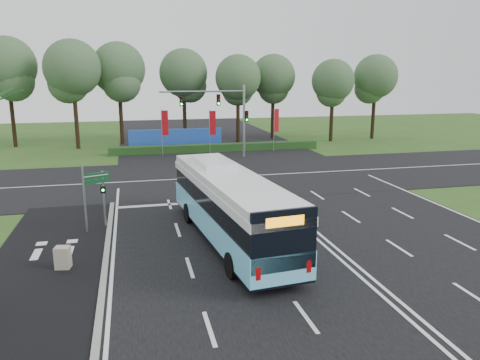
# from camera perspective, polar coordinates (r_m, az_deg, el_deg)

# --- Properties ---
(ground) EXTENTS (120.00, 120.00, 0.00)m
(ground) POSITION_cam_1_polar(r_m,az_deg,el_deg) (26.34, 6.88, -5.07)
(ground) COLOR #2D501A
(ground) RESTS_ON ground
(road_main) EXTENTS (20.00, 120.00, 0.04)m
(road_main) POSITION_cam_1_polar(r_m,az_deg,el_deg) (26.33, 6.88, -5.03)
(road_main) COLOR black
(road_main) RESTS_ON ground
(road_cross) EXTENTS (120.00, 14.00, 0.05)m
(road_cross) POSITION_cam_1_polar(r_m,az_deg,el_deg) (37.43, 0.60, 0.48)
(road_cross) COLOR black
(road_cross) RESTS_ON ground
(bike_path) EXTENTS (5.00, 18.00, 0.06)m
(bike_path) POSITION_cam_1_polar(r_m,az_deg,el_deg) (22.33, -22.23, -9.26)
(bike_path) COLOR black
(bike_path) RESTS_ON ground
(kerb_strip) EXTENTS (0.25, 18.00, 0.12)m
(kerb_strip) POSITION_cam_1_polar(r_m,az_deg,el_deg) (22.04, -16.00, -8.98)
(kerb_strip) COLOR gray
(kerb_strip) RESTS_ON ground
(city_bus) EXTENTS (3.97, 12.89, 3.64)m
(city_bus) POSITION_cam_1_polar(r_m,az_deg,el_deg) (22.59, -1.27, -3.17)
(city_bus) COLOR #6BD0F9
(city_bus) RESTS_ON ground
(pedestrian_signal) EXTENTS (0.27, 0.40, 3.08)m
(pedestrian_signal) POSITION_cam_1_polar(r_m,az_deg,el_deg) (25.78, -16.27, -2.00)
(pedestrian_signal) COLOR gray
(pedestrian_signal) RESTS_ON ground
(street_sign) EXTENTS (1.31, 0.59, 3.59)m
(street_sign) POSITION_cam_1_polar(r_m,az_deg,el_deg) (25.10, -17.79, -1.07)
(street_sign) COLOR gray
(street_sign) RESTS_ON ground
(utility_cabinet) EXTENTS (0.68, 0.60, 1.00)m
(utility_cabinet) POSITION_cam_1_polar(r_m,az_deg,el_deg) (21.25, -20.79, -8.90)
(utility_cabinet) COLOR #A89E87
(utility_cabinet) RESTS_ON ground
(banner_flag_left) EXTENTS (0.68, 0.16, 4.61)m
(banner_flag_left) POSITION_cam_1_polar(r_m,az_deg,el_deg) (46.94, -9.22, 6.54)
(banner_flag_left) COLOR gray
(banner_flag_left) RESTS_ON ground
(banner_flag_mid) EXTENTS (0.66, 0.13, 4.50)m
(banner_flag_mid) POSITION_cam_1_polar(r_m,az_deg,el_deg) (47.29, -3.44, 6.65)
(banner_flag_mid) COLOR gray
(banner_flag_mid) RESTS_ON ground
(banner_flag_right) EXTENTS (0.63, 0.29, 4.52)m
(banner_flag_right) POSITION_cam_1_polar(r_m,az_deg,el_deg) (49.60, 4.38, 6.94)
(banner_flag_right) COLOR gray
(banner_flag_right) RESTS_ON ground
(traffic_light_gantry) EXTENTS (8.41, 0.28, 7.00)m
(traffic_light_gantry) POSITION_cam_1_polar(r_m,az_deg,el_deg) (45.02, -1.75, 8.56)
(traffic_light_gantry) COLOR gray
(traffic_light_gantry) RESTS_ON ground
(hedge) EXTENTS (22.00, 1.20, 0.80)m
(hedge) POSITION_cam_1_polar(r_m,az_deg,el_deg) (49.38, -2.88, 3.95)
(hedge) COLOR #193B15
(hedge) RESTS_ON ground
(blue_hoarding) EXTENTS (10.00, 0.30, 2.20)m
(blue_hoarding) POSITION_cam_1_polar(r_m,az_deg,el_deg) (51.19, -7.83, 4.96)
(blue_hoarding) COLOR #214DB4
(blue_hoarding) RESTS_ON ground
(eucalyptus_row) EXTENTS (48.11, 9.51, 12.01)m
(eucalyptus_row) POSITION_cam_1_polar(r_m,az_deg,el_deg) (55.21, -7.04, 12.86)
(eucalyptus_row) COLOR black
(eucalyptus_row) RESTS_ON ground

